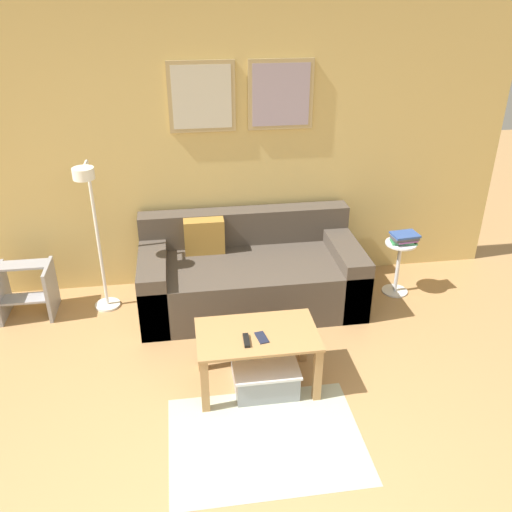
% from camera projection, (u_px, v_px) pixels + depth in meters
% --- Properties ---
extents(wall_back, '(5.60, 0.09, 2.55)m').
position_uv_depth(wall_back, '(211.00, 152.00, 4.90)').
color(wall_back, '#D6B76B').
rests_on(wall_back, ground_plane).
extents(area_rug, '(1.26, 0.93, 0.01)m').
position_uv_depth(area_rug, '(266.00, 439.00, 3.54)').
color(area_rug, '#B2B79E').
rests_on(area_rug, ground_plane).
extents(couch, '(1.96, 0.97, 0.78)m').
position_uv_depth(couch, '(249.00, 274.00, 4.94)').
color(couch, '#4C4238').
rests_on(couch, ground_plane).
extents(coffee_table, '(0.87, 0.52, 0.45)m').
position_uv_depth(coffee_table, '(257.00, 344.00, 3.88)').
color(coffee_table, '#AD7F4C').
rests_on(coffee_table, ground_plane).
extents(storage_bin, '(0.47, 0.46, 0.22)m').
position_uv_depth(storage_bin, '(264.00, 373.00, 3.98)').
color(storage_bin, gray).
rests_on(storage_bin, ground_plane).
extents(floor_lamp, '(0.23, 0.42, 1.39)m').
position_uv_depth(floor_lamp, '(93.00, 220.00, 4.47)').
color(floor_lamp, white).
rests_on(floor_lamp, ground_plane).
extents(side_table, '(0.29, 0.29, 0.53)m').
position_uv_depth(side_table, '(398.00, 263.00, 5.08)').
color(side_table, white).
rests_on(side_table, ground_plane).
extents(book_stack, '(0.26, 0.20, 0.09)m').
position_uv_depth(book_stack, '(404.00, 238.00, 4.95)').
color(book_stack, '#387F4C').
rests_on(book_stack, side_table).
extents(remote_control, '(0.04, 0.15, 0.02)m').
position_uv_depth(remote_control, '(246.00, 340.00, 3.74)').
color(remote_control, black).
rests_on(remote_control, coffee_table).
extents(cell_phone, '(0.09, 0.15, 0.01)m').
position_uv_depth(cell_phone, '(262.00, 338.00, 3.78)').
color(cell_phone, '#1E2338').
rests_on(cell_phone, coffee_table).
extents(step_stool, '(0.45, 0.39, 0.47)m').
position_uv_depth(step_stool, '(26.00, 289.00, 4.77)').
color(step_stool, '#99999E').
rests_on(step_stool, ground_plane).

